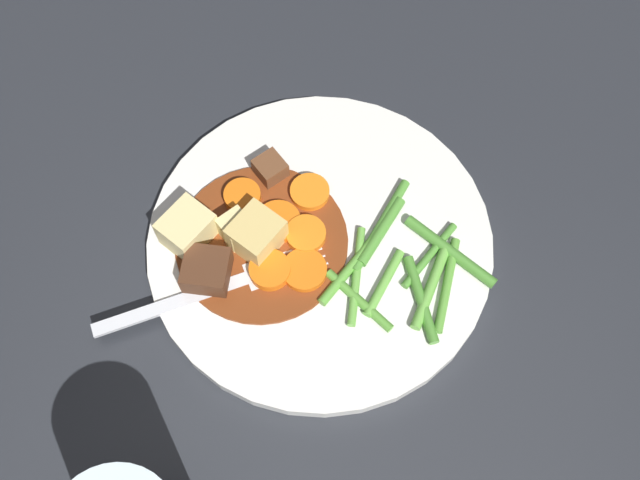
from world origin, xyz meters
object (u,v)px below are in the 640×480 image
object	(u,v)px
carrot_slice_1	(305,241)
potato_chunk_1	(236,230)
carrot_slice_0	(304,271)
potato_chunk_2	(187,229)
carrot_slice_3	(243,197)
potato_chunk_0	(257,235)
carrot_slice_5	(270,271)
meat_chunk_0	(270,169)
dinner_plate	(320,243)
carrot_slice_4	(278,222)
meat_chunk_1	(207,271)
fork	(219,288)
carrot_slice_2	(310,193)

from	to	relation	value
carrot_slice_1	potato_chunk_1	world-z (taller)	potato_chunk_1
carrot_slice_0	potato_chunk_2	xyz separation A→B (m)	(0.09, -0.01, 0.01)
carrot_slice_3	potato_chunk_0	distance (m)	0.04
carrot_slice_3	carrot_slice_5	bearing A→B (deg)	120.14
carrot_slice_3	meat_chunk_0	world-z (taller)	meat_chunk_0
dinner_plate	carrot_slice_4	bearing A→B (deg)	-12.07
meat_chunk_1	carrot_slice_0	bearing A→B (deg)	-167.68
potato_chunk_2	fork	distance (m)	0.05
carrot_slice_3	meat_chunk_0	distance (m)	0.03
carrot_slice_1	carrot_slice_4	xyz separation A→B (m)	(0.02, -0.01, -0.00)
dinner_plate	potato_chunk_0	distance (m)	0.05
potato_chunk_0	fork	world-z (taller)	potato_chunk_0
carrot_slice_3	potato_chunk_1	xyz separation A→B (m)	(-0.00, 0.03, 0.01)
potato_chunk_0	meat_chunk_0	distance (m)	0.06
potato_chunk_1	meat_chunk_1	size ratio (longest dim) A/B	0.76
meat_chunk_0	potato_chunk_2	bearing A→B (deg)	52.15
carrot_slice_3	carrot_slice_4	world-z (taller)	carrot_slice_3
meat_chunk_0	fork	size ratio (longest dim) A/B	0.14
meat_chunk_0	fork	distance (m)	0.10
carrot_slice_4	potato_chunk_0	distance (m)	0.02
potato_chunk_1	meat_chunk_0	xyz separation A→B (m)	(-0.01, -0.06, -0.00)
carrot_slice_3	potato_chunk_0	world-z (taller)	potato_chunk_0
potato_chunk_1	meat_chunk_1	distance (m)	0.04
carrot_slice_2	carrot_slice_3	size ratio (longest dim) A/B	1.07
potato_chunk_1	carrot_slice_5	bearing A→B (deg)	140.08
carrot_slice_4	fork	bearing A→B (deg)	60.70
carrot_slice_4	fork	distance (m)	0.07
carrot_slice_3	meat_chunk_1	size ratio (longest dim) A/B	0.87
carrot_slice_0	fork	size ratio (longest dim) A/B	0.21
carrot_slice_0	potato_chunk_1	distance (m)	0.06
meat_chunk_0	fork	bearing A→B (deg)	79.52
dinner_plate	meat_chunk_0	bearing A→B (deg)	-45.88
carrot_slice_0	meat_chunk_0	distance (m)	0.09
carrot_slice_0	meat_chunk_0	bearing A→B (deg)	-62.20
carrot_slice_4	potato_chunk_0	xyz separation A→B (m)	(0.01, 0.02, 0.01)
fork	meat_chunk_0	bearing A→B (deg)	-100.48
carrot_slice_1	carrot_slice_5	xyz separation A→B (m)	(0.02, 0.03, 0.00)
carrot_slice_4	potato_chunk_2	bearing A→B (deg)	18.75
carrot_slice_1	fork	size ratio (longest dim) A/B	0.19
carrot_slice_1	carrot_slice_3	size ratio (longest dim) A/B	1.06
dinner_plate	meat_chunk_1	bearing A→B (deg)	29.88
carrot_slice_1	potato_chunk_0	size ratio (longest dim) A/B	0.87
carrot_slice_0	fork	distance (m)	0.06
dinner_plate	fork	size ratio (longest dim) A/B	1.63
carrot_slice_2	potato_chunk_2	bearing A→B (deg)	31.46
potato_chunk_0	meat_chunk_1	world-z (taller)	potato_chunk_0
potato_chunk_1	meat_chunk_1	xyz separation A→B (m)	(0.01, 0.04, -0.00)
carrot_slice_2	potato_chunk_2	size ratio (longest dim) A/B	0.85
dinner_plate	meat_chunk_0	size ratio (longest dim) A/B	12.03
potato_chunk_0	potato_chunk_2	bearing A→B (deg)	4.02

